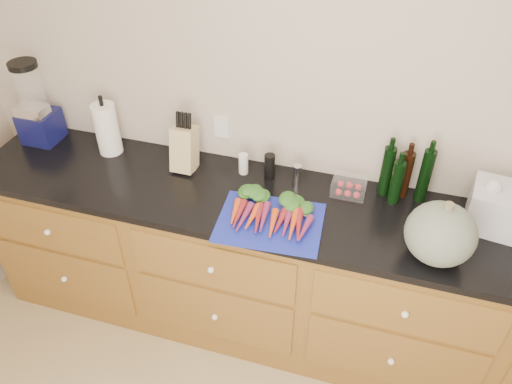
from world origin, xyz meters
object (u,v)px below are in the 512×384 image
(carrots, at_px, (272,213))
(tomato_box, at_px, (349,187))
(squash, at_px, (440,234))
(knife_block, at_px, (185,149))
(blender_appliance, at_px, (35,108))
(paper_towel, at_px, (107,129))
(cutting_board, at_px, (270,222))

(carrots, xyz_separation_m, tomato_box, (0.31, 0.29, 0.00))
(squash, relative_size, knife_block, 1.25)
(tomato_box, bearing_deg, knife_block, -177.99)
(knife_block, bearing_deg, squash, -13.23)
(tomato_box, bearing_deg, carrots, -136.63)
(squash, distance_m, blender_appliance, 2.17)
(blender_appliance, height_order, paper_towel, blender_appliance)
(paper_towel, height_order, tomato_box, paper_towel)
(blender_appliance, distance_m, knife_block, 0.89)
(carrots, xyz_separation_m, knife_block, (-0.54, 0.26, 0.08))
(cutting_board, height_order, blender_appliance, blender_appliance)
(knife_block, bearing_deg, tomato_box, 2.01)
(cutting_board, distance_m, knife_block, 0.63)
(knife_block, distance_m, tomato_box, 0.86)
(carrots, height_order, squash, squash)
(blender_appliance, xyz_separation_m, knife_block, (0.88, -0.02, -0.09))
(blender_appliance, height_order, knife_block, blender_appliance)
(squash, bearing_deg, tomato_box, 141.64)
(paper_towel, distance_m, tomato_box, 1.31)
(blender_appliance, xyz_separation_m, paper_towel, (0.43, 0.00, -0.06))
(carrots, bearing_deg, tomato_box, 43.37)
(squash, relative_size, tomato_box, 1.77)
(cutting_board, xyz_separation_m, blender_appliance, (-1.42, 0.32, 0.20))
(paper_towel, bearing_deg, blender_appliance, -179.66)
(blender_appliance, relative_size, paper_towel, 1.64)
(squash, xyz_separation_m, knife_block, (-1.27, 0.30, -0.01))
(knife_block, bearing_deg, carrots, -25.87)
(blender_appliance, distance_m, tomato_box, 1.74)
(knife_block, bearing_deg, paper_towel, 177.49)
(cutting_board, relative_size, carrots, 1.25)
(carrots, height_order, knife_block, knife_block)
(carrots, xyz_separation_m, squash, (0.72, -0.03, 0.10))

